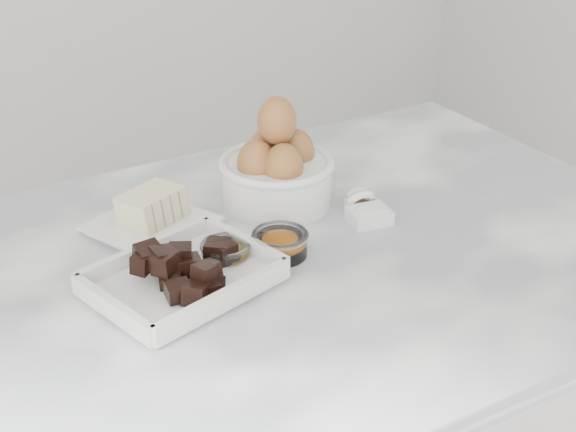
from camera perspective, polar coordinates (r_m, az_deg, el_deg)
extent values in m
cube|color=white|center=(1.19, -0.11, -3.38)|extent=(1.20, 0.80, 0.04)
cube|color=white|center=(1.10, -7.43, -4.80)|extent=(0.26, 0.22, 0.01)
cube|color=white|center=(1.25, -9.63, -0.81)|extent=(0.19, 0.19, 0.01)
cube|color=white|center=(1.24, -9.66, -0.53)|extent=(0.21, 0.21, 0.00)
cylinder|color=white|center=(1.29, 0.49, 1.54)|extent=(0.07, 0.07, 0.04)
cylinder|color=white|center=(1.29, 0.49, 2.19)|extent=(0.06, 0.06, 0.01)
cylinder|color=white|center=(1.30, -0.81, 2.44)|extent=(0.18, 0.18, 0.07)
torus|color=white|center=(1.29, -0.82, 3.78)|extent=(0.19, 0.19, 0.02)
ellipsoid|color=olive|center=(1.31, 0.48, 4.54)|extent=(0.06, 0.06, 0.08)
ellipsoid|color=olive|center=(1.27, -2.21, 3.69)|extent=(0.06, 0.06, 0.08)
ellipsoid|color=olive|center=(1.32, -1.46, 4.72)|extent=(0.06, 0.06, 0.08)
ellipsoid|color=olive|center=(1.25, -0.24, 3.45)|extent=(0.06, 0.06, 0.08)
ellipsoid|color=olive|center=(1.27, -0.80, 6.76)|extent=(0.06, 0.06, 0.08)
cylinder|color=white|center=(1.14, -4.45, -2.69)|extent=(0.07, 0.07, 0.03)
torus|color=white|center=(1.14, -4.47, -2.11)|extent=(0.07, 0.07, 0.01)
cylinder|color=orange|center=(1.15, -4.44, -2.90)|extent=(0.05, 0.05, 0.01)
cylinder|color=white|center=(1.16, -0.57, -2.05)|extent=(0.08, 0.08, 0.03)
torus|color=white|center=(1.15, -0.58, -1.38)|extent=(0.08, 0.08, 0.01)
ellipsoid|color=orange|center=(1.16, -0.57, -2.00)|extent=(0.05, 0.05, 0.02)
cube|color=white|center=(1.29, 5.35, 0.63)|extent=(0.06, 0.05, 0.02)
cube|color=black|center=(1.28, 5.37, 1.08)|extent=(0.04, 0.04, 0.00)
torus|color=white|center=(1.30, 4.97, 1.57)|extent=(0.04, 0.04, 0.04)
cube|color=white|center=(1.26, 5.80, 0.02)|extent=(0.07, 0.06, 0.02)
cube|color=white|center=(1.25, 5.83, 0.56)|extent=(0.05, 0.04, 0.00)
torus|color=white|center=(1.27, 5.20, 1.17)|extent=(0.05, 0.04, 0.05)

